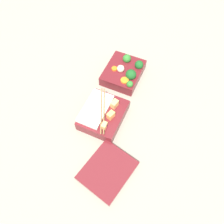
{
  "coord_description": "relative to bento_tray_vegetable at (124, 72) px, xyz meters",
  "views": [
    {
      "loc": [
        0.48,
        0.2,
        0.74
      ],
      "look_at": [
        0.1,
        0.04,
        0.04
      ],
      "focal_mm": 35.0,
      "sensor_mm": 36.0,
      "label": 1
    }
  ],
  "objects": [
    {
      "name": "bento_lid",
      "position": [
        0.41,
        0.11,
        -0.02
      ],
      "size": [
        0.2,
        0.18,
        0.02
      ],
      "primitive_type": "cube",
      "rotation": [
        0.0,
        0.0,
        -0.22
      ],
      "color": "maroon",
      "rests_on": "ground_plane"
    },
    {
      "name": "bento_tray_vegetable",
      "position": [
        0.0,
        0.0,
        0.0
      ],
      "size": [
        0.18,
        0.15,
        0.08
      ],
      "color": "maroon",
      "rests_on": "ground_plane"
    },
    {
      "name": "ground_plane",
      "position": [
        0.11,
        0.0,
        -0.03
      ],
      "size": [
        3.0,
        3.0,
        0.0
      ],
      "primitive_type": "plane",
      "color": "gray"
    },
    {
      "name": "bento_tray_rice",
      "position": [
        0.23,
        0.0,
        -0.0
      ],
      "size": [
        0.18,
        0.15,
        0.07
      ],
      "color": "maroon",
      "rests_on": "ground_plane"
    }
  ]
}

